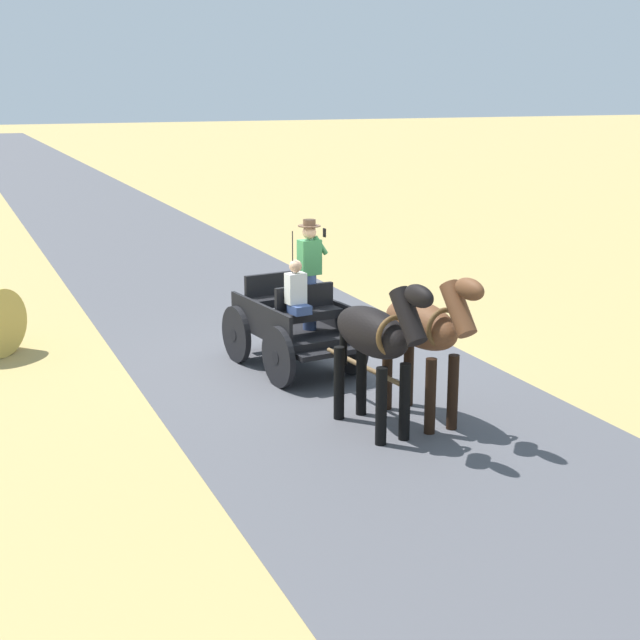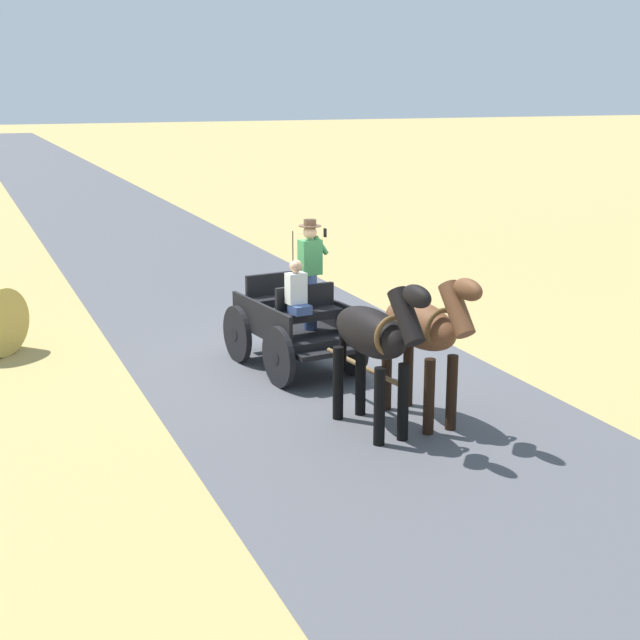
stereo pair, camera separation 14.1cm
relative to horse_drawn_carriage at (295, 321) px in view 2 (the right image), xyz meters
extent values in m
plane|color=tan|center=(-0.26, -0.25, -0.82)|extent=(200.00, 200.00, 0.00)
cube|color=#4C4C51|center=(-0.26, -0.25, -0.81)|extent=(5.71, 160.00, 0.01)
cube|color=black|center=(0.01, -0.08, -0.16)|extent=(1.47, 2.33, 0.12)
cube|color=black|center=(-0.55, -0.15, 0.12)|extent=(0.32, 2.08, 0.44)
cube|color=black|center=(0.58, -0.01, 0.12)|extent=(0.32, 2.08, 0.44)
cube|color=black|center=(-0.14, 1.13, -0.26)|extent=(1.10, 0.37, 0.08)
cube|color=black|center=(0.17, -1.27, -0.34)|extent=(0.74, 0.29, 0.06)
cube|color=black|center=(-0.06, 0.52, 0.22)|extent=(1.06, 0.49, 0.14)
cube|color=black|center=(-0.04, 0.34, 0.44)|extent=(1.02, 0.21, 0.44)
cube|color=black|center=(0.08, -0.57, 0.22)|extent=(1.06, 0.49, 0.14)
cube|color=black|center=(0.10, -0.75, 0.44)|extent=(1.02, 0.21, 0.44)
cylinder|color=black|center=(-0.73, 0.60, -0.34)|extent=(0.22, 0.96, 0.96)
cylinder|color=black|center=(-0.73, 0.60, -0.34)|extent=(0.15, 0.22, 0.21)
cylinder|color=black|center=(0.56, 0.76, -0.34)|extent=(0.22, 0.96, 0.96)
cylinder|color=black|center=(0.56, 0.76, -0.34)|extent=(0.15, 0.22, 0.21)
cylinder|color=black|center=(-0.53, -0.93, -0.34)|extent=(0.22, 0.96, 0.96)
cylinder|color=black|center=(-0.53, -0.93, -0.34)|extent=(0.15, 0.22, 0.21)
cylinder|color=black|center=(0.76, -0.76, -0.34)|extent=(0.22, 0.96, 0.96)
cylinder|color=black|center=(0.76, -0.76, -0.34)|extent=(0.15, 0.22, 0.21)
cylinder|color=brown|center=(-0.26, 2.10, -0.21)|extent=(0.32, 1.99, 0.07)
cylinder|color=black|center=(0.23, 0.56, 0.92)|extent=(0.02, 0.02, 1.30)
cylinder|color=#384C7F|center=(-0.18, 0.23, 0.35)|extent=(0.22, 0.22, 0.90)
cube|color=#387F47|center=(-0.18, 0.23, 1.08)|extent=(0.37, 0.26, 0.56)
sphere|color=tan|center=(-0.18, 0.23, 1.48)|extent=(0.22, 0.22, 0.22)
cylinder|color=#473323|center=(-0.18, 0.23, 1.58)|extent=(0.36, 0.36, 0.01)
cylinder|color=#473323|center=(-0.18, 0.23, 1.63)|extent=(0.20, 0.20, 0.10)
cylinder|color=#387F47|center=(-0.36, 0.24, 1.26)|extent=(0.27, 0.11, 0.32)
cube|color=black|center=(-0.42, 0.25, 1.46)|extent=(0.03, 0.07, 0.14)
cube|color=#384C7F|center=(0.17, 0.67, 0.36)|extent=(0.32, 0.35, 0.14)
cube|color=silver|center=(0.19, 0.55, 0.67)|extent=(0.32, 0.24, 0.48)
sphere|color=tan|center=(0.19, 0.55, 1.02)|extent=(0.20, 0.20, 0.20)
ellipsoid|color=brown|center=(-0.76, 2.84, 0.55)|extent=(0.70, 1.60, 0.64)
cylinder|color=black|center=(-0.99, 3.37, -0.29)|extent=(0.15, 0.15, 1.05)
cylinder|color=black|center=(-0.63, 3.40, -0.29)|extent=(0.15, 0.15, 1.05)
cylinder|color=black|center=(-0.89, 2.28, -0.29)|extent=(0.15, 0.15, 1.05)
cylinder|color=black|center=(-0.53, 2.32, -0.29)|extent=(0.15, 0.15, 1.05)
cylinder|color=brown|center=(-0.84, 3.68, 0.95)|extent=(0.32, 0.67, 0.73)
ellipsoid|color=brown|center=(-0.85, 3.90, 1.26)|extent=(0.27, 0.56, 0.28)
cube|color=black|center=(-0.83, 3.66, 0.99)|extent=(0.10, 0.51, 0.56)
cylinder|color=black|center=(-0.70, 2.10, 0.25)|extent=(0.11, 0.11, 0.70)
torus|color=brown|center=(-0.81, 3.39, 0.63)|extent=(0.55, 0.12, 0.55)
ellipsoid|color=black|center=(0.03, 2.94, 0.55)|extent=(0.72, 1.61, 0.64)
cylinder|color=black|center=(-0.21, 3.47, -0.29)|extent=(0.15, 0.15, 1.05)
cylinder|color=black|center=(0.15, 3.51, -0.29)|extent=(0.15, 0.15, 1.05)
cylinder|color=black|center=(-0.09, 2.38, -0.29)|extent=(0.15, 0.15, 1.05)
cylinder|color=black|center=(0.27, 2.42, -0.29)|extent=(0.15, 0.15, 1.05)
cylinder|color=black|center=(-0.06, 3.78, 0.95)|extent=(0.33, 0.67, 0.73)
ellipsoid|color=black|center=(-0.08, 4.00, 1.26)|extent=(0.28, 0.56, 0.28)
cube|color=black|center=(-0.06, 3.76, 0.99)|extent=(0.11, 0.51, 0.56)
cylinder|color=black|center=(0.11, 2.21, 0.25)|extent=(0.11, 0.11, 0.70)
torus|color=brown|center=(-0.03, 3.49, 0.63)|extent=(0.55, 0.13, 0.55)
camera|label=1|loc=(5.22, 13.59, 3.75)|focal=51.83mm
camera|label=2|loc=(5.09, 13.65, 3.75)|focal=51.83mm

